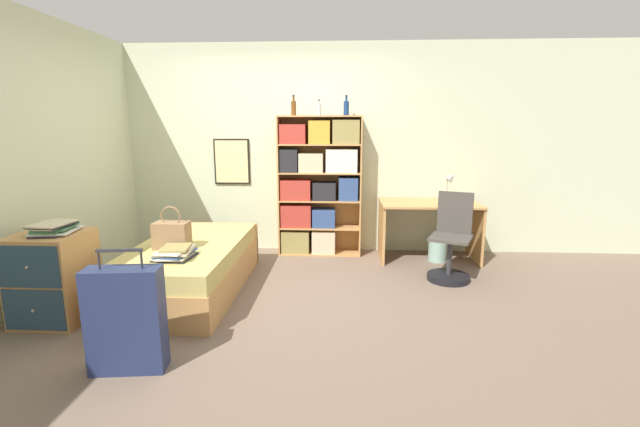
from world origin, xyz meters
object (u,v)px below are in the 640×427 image
(bed, at_px, (191,267))
(bottle_brown, at_px, (319,110))
(handbag, at_px, (172,234))
(dresser, at_px, (54,277))
(desk_chair, at_px, (451,251))
(book_stack_on_bed, at_px, (175,253))
(desk, at_px, (429,220))
(desk_lamp, at_px, (450,182))
(bottle_green, at_px, (294,108))
(waste_bin, at_px, (438,251))
(bookcase, at_px, (317,185))
(bottle_clear, at_px, (346,108))
(magazine_pile_on_dresser, at_px, (53,228))
(suitcase, at_px, (126,320))

(bed, height_order, bottle_brown, bottle_brown)
(handbag, distance_m, bottle_brown, 2.33)
(bed, xyz_separation_m, dresser, (-0.89, -0.71, 0.13))
(bottle_brown, bearing_deg, desk_chair, -32.53)
(handbag, bearing_deg, book_stack_on_bed, -64.82)
(desk, bearing_deg, dresser, -151.17)
(desk_lamp, bearing_deg, book_stack_on_bed, -147.97)
(handbag, bearing_deg, bottle_green, 56.79)
(handbag, xyz_separation_m, book_stack_on_bed, (0.15, -0.31, -0.08))
(desk, relative_size, waste_bin, 4.81)
(desk, relative_size, desk_lamp, 3.07)
(bookcase, height_order, bottle_clear, bottle_clear)
(bed, xyz_separation_m, book_stack_on_bed, (0.05, -0.49, 0.29))
(magazine_pile_on_dresser, height_order, waste_bin, magazine_pile_on_dresser)
(bottle_clear, xyz_separation_m, waste_bin, (1.12, -0.27, -1.69))
(magazine_pile_on_dresser, bearing_deg, waste_bin, 27.25)
(handbag, bearing_deg, bottle_brown, 50.89)
(dresser, height_order, bottle_clear, bottle_clear)
(handbag, distance_m, desk_chair, 2.80)
(bookcase, relative_size, desk_lamp, 4.54)
(desk, height_order, desk_lamp, desk_lamp)
(desk, distance_m, desk_lamp, 0.51)
(bookcase, height_order, desk_lamp, bookcase)
(handbag, height_order, waste_bin, handbag)
(bottle_green, bearing_deg, bottle_brown, 14.37)
(magazine_pile_on_dresser, bearing_deg, bottle_clear, 41.08)
(handbag, height_order, book_stack_on_bed, handbag)
(bed, distance_m, desk_lamp, 3.08)
(bed, distance_m, bookcase, 1.87)
(desk, relative_size, desk_chair, 1.27)
(bottle_green, bearing_deg, handbag, -123.21)
(desk_chair, bearing_deg, waste_bin, 89.07)
(bottle_clear, bearing_deg, suitcase, -117.13)
(handbag, bearing_deg, bottle_clear, 43.92)
(magazine_pile_on_dresser, relative_size, bottle_brown, 2.09)
(magazine_pile_on_dresser, height_order, desk_chair, desk_chair)
(bottle_clear, height_order, waste_bin, bottle_clear)
(bookcase, bearing_deg, suitcase, -111.22)
(magazine_pile_on_dresser, bearing_deg, bottle_green, 49.14)
(suitcase, bearing_deg, dresser, 143.92)
(magazine_pile_on_dresser, xyz_separation_m, desk, (3.36, 1.86, -0.29))
(handbag, xyz_separation_m, waste_bin, (2.72, 1.27, -0.49))
(book_stack_on_bed, distance_m, bottle_brown, 2.52)
(suitcase, relative_size, waste_bin, 3.45)
(suitcase, relative_size, desk_chair, 0.91)
(bed, bearing_deg, waste_bin, 22.61)
(bottle_clear, xyz_separation_m, desk_lamp, (1.24, -0.17, -0.86))
(suitcase, height_order, desk_lamp, desk_lamp)
(bed, bearing_deg, bottle_brown, 49.54)
(bottle_green, height_order, waste_bin, bottle_green)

